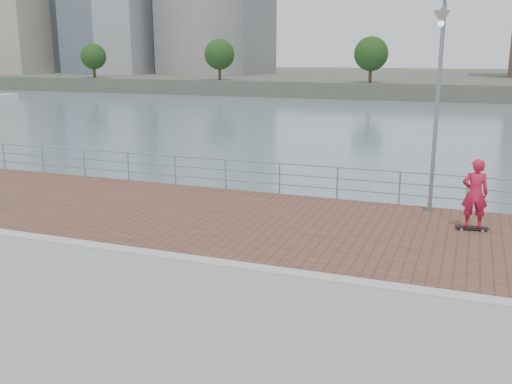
% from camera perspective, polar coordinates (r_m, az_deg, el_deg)
% --- Properties ---
extents(water, '(400.00, 400.00, 0.00)m').
position_cam_1_polar(water, '(14.25, -2.96, -14.83)').
color(water, slate).
rests_on(water, ground).
extents(brick_lane, '(40.00, 6.80, 0.02)m').
position_cam_1_polar(brick_lane, '(16.59, 1.97, -3.11)').
color(brick_lane, brown).
rests_on(brick_lane, seawall).
extents(curb, '(40.00, 0.40, 0.06)m').
position_cam_1_polar(curb, '(13.41, -3.06, -7.18)').
color(curb, '#B7B5AD').
rests_on(curb, seawall).
extents(far_shore, '(320.00, 95.00, 2.50)m').
position_cam_1_polar(far_shore, '(134.15, 18.96, 10.58)').
color(far_shore, '#4C5142').
rests_on(far_shore, ground).
extents(guardrail, '(39.06, 0.06, 1.13)m').
position_cam_1_polar(guardrail, '(19.57, 5.21, 1.50)').
color(guardrail, '#8C9EA8').
rests_on(guardrail, brick_lane).
extents(street_lamp, '(0.46, 1.33, 6.26)m').
position_cam_1_polar(street_lamp, '(17.51, 17.85, 11.88)').
color(street_lamp, gray).
rests_on(street_lamp, brick_lane).
extents(skateboard, '(0.89, 0.34, 0.10)m').
position_cam_1_polar(skateboard, '(16.96, 20.77, -3.33)').
color(skateboard, black).
rests_on(skateboard, brick_lane).
extents(skateboarder, '(0.76, 0.56, 1.94)m').
position_cam_1_polar(skateboarder, '(16.71, 21.05, -0.13)').
color(skateboarder, '#C71A41').
rests_on(skateboarder, skateboard).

